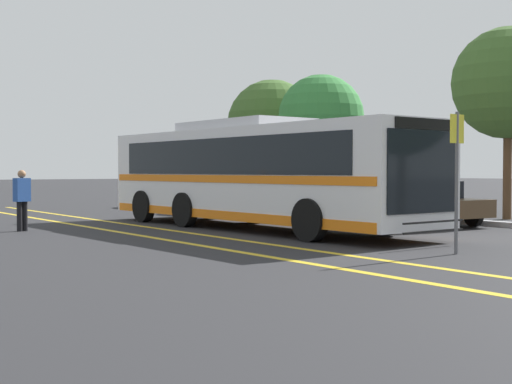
% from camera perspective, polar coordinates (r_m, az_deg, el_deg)
% --- Properties ---
extents(ground_plane, '(220.00, 220.00, 0.00)m').
position_cam_1_polar(ground_plane, '(20.78, -1.32, -2.78)').
color(ground_plane, '#262628').
extents(lane_strip_0, '(31.73, 0.20, 0.01)m').
position_cam_1_polar(lane_strip_0, '(18.78, -5.47, -3.26)').
color(lane_strip_0, gold).
rests_on(lane_strip_0, ground_plane).
extents(lane_strip_1, '(31.73, 0.20, 0.01)m').
position_cam_1_polar(lane_strip_1, '(18.13, -9.24, -3.46)').
color(lane_strip_1, gold).
rests_on(lane_strip_1, ground_plane).
extents(curb_strip, '(39.73, 0.36, 0.15)m').
position_cam_1_polar(curb_strip, '(24.12, 12.09, -2.01)').
color(curb_strip, '#99999E').
rests_on(curb_strip, ground_plane).
extents(transit_bus, '(12.12, 3.07, 3.05)m').
position_cam_1_polar(transit_bus, '(19.92, -0.02, 1.60)').
color(transit_bus, silver).
rests_on(transit_bus, ground_plane).
extents(parked_car_0, '(4.92, 2.06, 1.44)m').
position_cam_1_polar(parked_car_0, '(31.80, -4.52, 0.12)').
color(parked_car_0, olive).
rests_on(parked_car_0, ground_plane).
extents(parked_car_1, '(4.90, 1.97, 1.57)m').
position_cam_1_polar(parked_car_1, '(26.84, 2.77, -0.08)').
color(parked_car_1, navy).
rests_on(parked_car_1, ground_plane).
extents(parked_car_2, '(4.34, 2.25, 1.32)m').
position_cam_1_polar(parked_car_2, '(21.96, 12.99, -0.82)').
color(parked_car_2, '#4C3823').
rests_on(parked_car_2, ground_plane).
extents(pedestrian_0, '(0.34, 0.47, 1.65)m').
position_cam_1_polar(pedestrian_0, '(20.15, -18.22, -0.35)').
color(pedestrian_0, black).
rests_on(pedestrian_0, ground_plane).
extents(bus_stop_sign, '(0.07, 0.40, 2.78)m').
position_cam_1_polar(bus_stop_sign, '(14.41, 15.76, 2.07)').
color(bus_stop_sign, '#59595E').
rests_on(bus_stop_sign, ground_plane).
extents(tree_0, '(3.72, 3.72, 6.41)m').
position_cam_1_polar(tree_0, '(25.39, 19.53, 8.20)').
color(tree_0, '#513823').
rests_on(tree_0, ground_plane).
extents(tree_1, '(3.69, 3.69, 5.75)m').
position_cam_1_polar(tree_1, '(30.82, 5.21, 5.93)').
color(tree_1, '#513823').
rests_on(tree_1, ground_plane).
extents(tree_2, '(4.47, 4.47, 6.14)m').
position_cam_1_polar(tree_2, '(35.55, 1.30, 5.40)').
color(tree_2, '#513823').
rests_on(tree_2, ground_plane).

